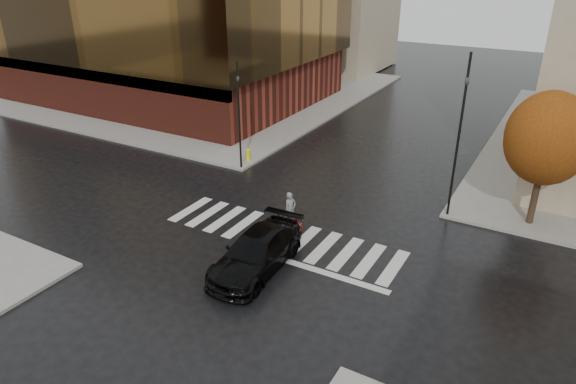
{
  "coord_description": "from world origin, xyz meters",
  "views": [
    {
      "loc": [
        10.72,
        -17.65,
        12.13
      ],
      "look_at": [
        -0.03,
        1.14,
        2.0
      ],
      "focal_mm": 32.0,
      "sensor_mm": 36.0,
      "label": 1
    }
  ],
  "objects_px": {
    "cyclist": "(292,216)",
    "traffic_light_nw": "(239,110)",
    "traffic_light_ne": "(460,125)",
    "fire_hydrant": "(248,154)",
    "sedan": "(256,253)"
  },
  "relations": [
    {
      "from": "sedan",
      "to": "fire_hydrant",
      "type": "height_order",
      "value": "sedan"
    },
    {
      "from": "cyclist",
      "to": "traffic_light_nw",
      "type": "xyz_separation_m",
      "value": [
        -6.31,
        4.89,
        3.13
      ]
    },
    {
      "from": "fire_hydrant",
      "to": "traffic_light_nw",
      "type": "bearing_deg",
      "value": -79.88
    },
    {
      "from": "sedan",
      "to": "traffic_light_ne",
      "type": "xyz_separation_m",
      "value": [
        5.8,
        8.75,
        4.01
      ]
    },
    {
      "from": "sedan",
      "to": "fire_hydrant",
      "type": "xyz_separation_m",
      "value": [
        -7.0,
        9.87,
        -0.2
      ]
    },
    {
      "from": "sedan",
      "to": "fire_hydrant",
      "type": "bearing_deg",
      "value": 122.46
    },
    {
      "from": "traffic_light_ne",
      "to": "fire_hydrant",
      "type": "bearing_deg",
      "value": -29.12
    },
    {
      "from": "sedan",
      "to": "fire_hydrant",
      "type": "relative_size",
      "value": 6.74
    },
    {
      "from": "sedan",
      "to": "traffic_light_ne",
      "type": "bearing_deg",
      "value": 53.6
    },
    {
      "from": "traffic_light_nw",
      "to": "fire_hydrant",
      "type": "height_order",
      "value": "traffic_light_nw"
    },
    {
      "from": "traffic_light_ne",
      "to": "cyclist",
      "type": "bearing_deg",
      "value": 13.77
    },
    {
      "from": "traffic_light_ne",
      "to": "traffic_light_nw",
      "type": "bearing_deg",
      "value": -24.11
    },
    {
      "from": "sedan",
      "to": "traffic_light_nw",
      "type": "xyz_separation_m",
      "value": [
        -6.8,
        8.75,
        2.96
      ]
    },
    {
      "from": "traffic_light_nw",
      "to": "fire_hydrant",
      "type": "relative_size",
      "value": 7.99
    },
    {
      "from": "traffic_light_nw",
      "to": "fire_hydrant",
      "type": "bearing_deg",
      "value": -156.39
    }
  ]
}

